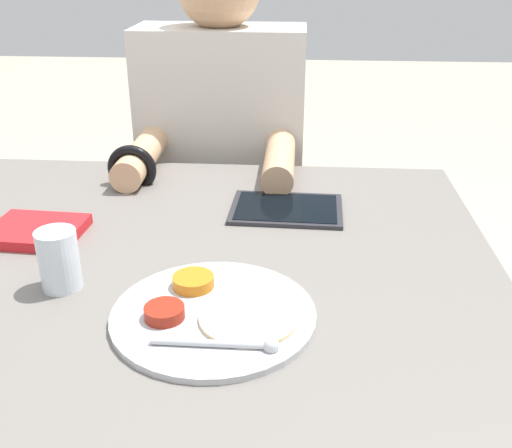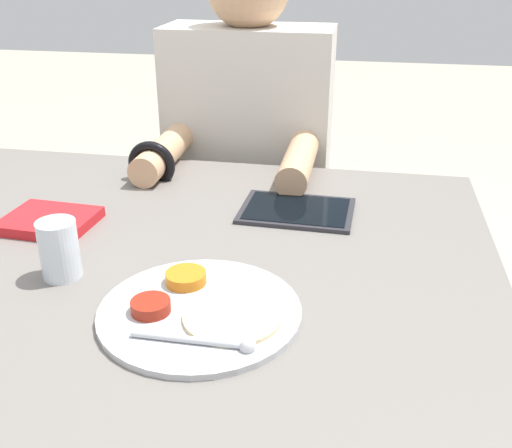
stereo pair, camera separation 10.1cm
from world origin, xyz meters
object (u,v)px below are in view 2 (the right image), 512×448
(red_notebook, at_px, (49,222))
(tablet_device, at_px, (297,210))
(person_diner, at_px, (249,191))
(thali_tray, at_px, (200,310))
(drinking_glass, at_px, (59,249))

(red_notebook, relative_size, tablet_device, 0.75)
(tablet_device, distance_m, person_diner, 0.50)
(thali_tray, height_order, drinking_glass, drinking_glass)
(thali_tray, relative_size, red_notebook, 1.72)
(tablet_device, relative_size, person_diner, 0.19)
(tablet_device, bearing_deg, person_diner, 112.88)
(drinking_glass, bearing_deg, tablet_device, 42.87)
(red_notebook, height_order, drinking_glass, drinking_glass)
(thali_tray, distance_m, person_diner, 0.84)
(thali_tray, bearing_deg, red_notebook, 146.46)
(thali_tray, height_order, person_diner, person_diner)
(red_notebook, bearing_deg, thali_tray, -33.54)
(red_notebook, distance_m, person_diner, 0.66)
(tablet_device, bearing_deg, red_notebook, -162.28)
(tablet_device, relative_size, drinking_glass, 2.35)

